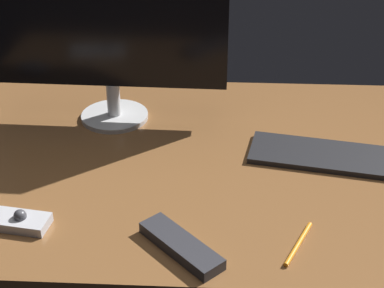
% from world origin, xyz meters
% --- Properties ---
extents(desk, '(1.40, 0.84, 0.02)m').
position_xyz_m(desk, '(0.00, 0.00, 0.01)').
color(desk, brown).
rests_on(desk, ground).
extents(monitor, '(0.58, 0.17, 0.50)m').
position_xyz_m(monitor, '(-0.27, 0.19, 0.30)').
color(monitor, silver).
rests_on(monitor, desk).
extents(keyboard, '(0.42, 0.20, 0.01)m').
position_xyz_m(keyboard, '(0.28, 0.01, 0.03)').
color(keyboard, black).
rests_on(keyboard, desk).
extents(media_remote, '(0.18, 0.08, 0.04)m').
position_xyz_m(media_remote, '(-0.41, -0.26, 0.03)').
color(media_remote, '#B7B7BC').
rests_on(media_remote, desk).
extents(tv_remote, '(0.17, 0.17, 0.02)m').
position_xyz_m(tv_remote, '(-0.07, -0.32, 0.03)').
color(tv_remote, '#2D2D33').
rests_on(tv_remote, desk).
extents(pen, '(0.07, 0.13, 0.01)m').
position_xyz_m(pen, '(0.15, -0.30, 0.02)').
color(pen, orange).
rests_on(pen, desk).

